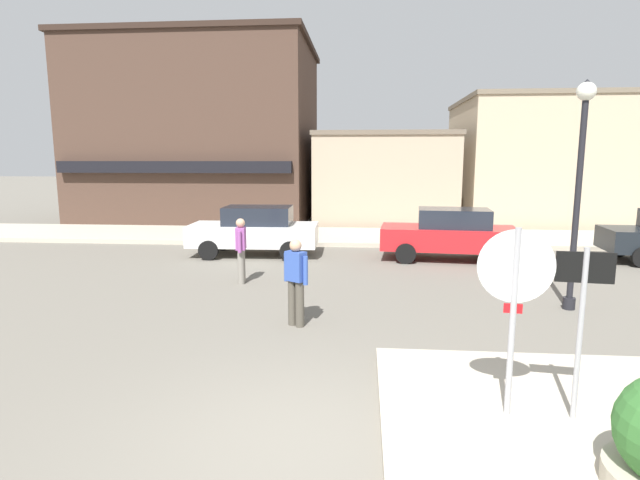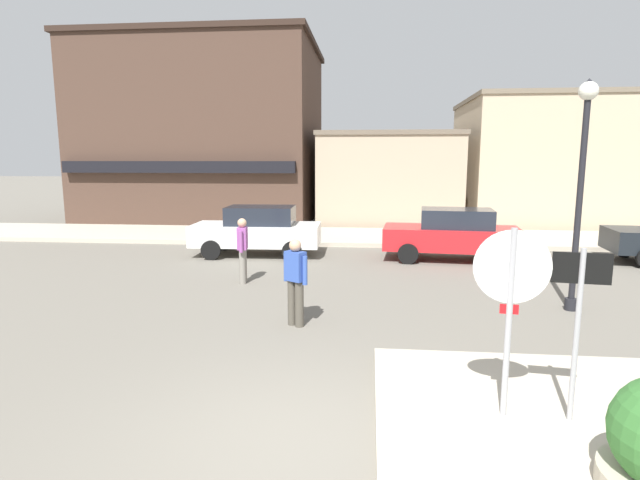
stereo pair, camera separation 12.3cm
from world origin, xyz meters
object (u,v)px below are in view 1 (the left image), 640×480
pedestrian_crossing_near (296,280)px  pedestrian_crossing_far (241,249)px  stop_sign (514,298)px  one_way_sign (581,317)px  parked_car_nearest (255,230)px  lamp_post (580,163)px  parked_car_second (449,233)px

pedestrian_crossing_near → pedestrian_crossing_far: size_ratio=1.00×
stop_sign → pedestrian_crossing_near: stop_sign is taller
stop_sign → one_way_sign: 0.74m
parked_car_nearest → pedestrian_crossing_far: (0.45, -3.61, 0.06)m
pedestrian_crossing_far → pedestrian_crossing_near: bearing=-59.9°
lamp_post → pedestrian_crossing_far: size_ratio=2.82×
lamp_post → parked_car_second: bearing=108.0°
lamp_post → parked_car_nearest: lamp_post is taller
pedestrian_crossing_near → pedestrian_crossing_far: 3.53m
one_way_sign → pedestrian_crossing_near: size_ratio=1.30×
one_way_sign → pedestrian_crossing_far: (-5.36, 6.33, -0.46)m
one_way_sign → parked_car_nearest: bearing=120.3°
parked_car_nearest → pedestrian_crossing_near: (2.22, -6.66, 0.06)m
stop_sign → pedestrian_crossing_near: size_ratio=1.43×
pedestrian_crossing_near → pedestrian_crossing_far: same height
stop_sign → parked_car_second: size_ratio=0.55×
one_way_sign → pedestrian_crossing_near: 4.89m
parked_car_nearest → pedestrian_crossing_far: bearing=-82.9°
parked_car_second → pedestrian_crossing_near: 7.52m
stop_sign → one_way_sign: (0.71, -0.05, -0.19)m
lamp_post → pedestrian_crossing_far: lamp_post is taller
one_way_sign → parked_car_nearest: one_way_sign is taller
pedestrian_crossing_far → one_way_sign: bearing=-49.7°
lamp_post → pedestrian_crossing_far: 7.64m
stop_sign → one_way_sign: stop_sign is taller
one_way_sign → parked_car_nearest: 11.53m
parked_car_nearest → pedestrian_crossing_near: bearing=-71.6°
parked_car_nearest → pedestrian_crossing_near: pedestrian_crossing_near is taller
parked_car_nearest → one_way_sign: bearing=-59.7°
parked_car_nearest → pedestrian_crossing_near: size_ratio=2.52×
lamp_post → pedestrian_crossing_far: (-7.19, 1.54, -2.09)m
one_way_sign → pedestrian_crossing_far: bearing=130.3°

